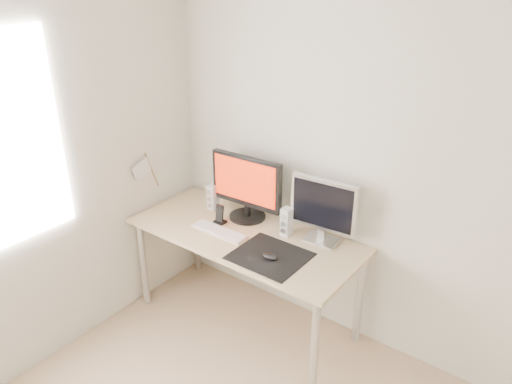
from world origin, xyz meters
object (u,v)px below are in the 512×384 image
Objects in this scene: second_monitor at (323,208)px; mouse at (270,256)px; main_monitor at (246,185)px; phone_dock at (220,218)px; speaker_right at (286,222)px; keyboard at (219,231)px; desk at (245,243)px; speaker_left at (213,197)px.

mouse is at bearing -110.05° from second_monitor.
main_monitor reaches higher than phone_dock.
speaker_right is 1.39× the size of phone_dock.
second_monitor is at bearing 69.95° from mouse.
main_monitor is 0.37m from keyboard.
desk is 8.24× the size of speaker_right.
phone_dock is (0.18, -0.13, -0.05)m from speaker_left.
main_monitor is at bearing 142.54° from mouse.
main_monitor is (-0.12, 0.18, 0.33)m from desk.
speaker_right is at bearing 17.58° from phone_dock.
second_monitor is at bearing 25.79° from desk.
mouse is 0.74× the size of phone_dock.
desk is at bearing -146.41° from speaker_right.
phone_dock is at bearing 127.75° from keyboard.
second_monitor is (0.59, 0.04, -0.01)m from main_monitor.
main_monitor is 0.59m from second_monitor.
mouse is 0.46m from second_monitor.
main_monitor is 2.84× the size of speaker_right.
desk is 0.47m from speaker_left.
speaker_left is at bearing 143.10° from phone_dock.
second_monitor is at bearing 27.36° from keyboard.
keyboard is (0.26, -0.24, -0.09)m from speaker_left.
speaker_left reaches higher than phone_dock.
speaker_left is at bearing 157.34° from mouse.
desk is 0.26m from phone_dock.
mouse is at bearing -73.99° from speaker_right.
desk is 2.90× the size of main_monitor.
desk is (-0.32, 0.16, -0.10)m from mouse.
phone_dock is at bearing 162.86° from mouse.
speaker_right is at bearing -163.20° from second_monitor.
second_monitor is 3.24× the size of phone_dock.
speaker_right is (0.36, -0.03, -0.16)m from main_monitor.
keyboard is at bearing -52.25° from phone_dock.
mouse is 0.61m from main_monitor.
second_monitor is 2.33× the size of speaker_left.
mouse is 0.37m from desk.
second_monitor reaches higher than speaker_right.
mouse is 0.19× the size of main_monitor.
speaker_left is 1.00× the size of speaker_right.
second_monitor is 1.07× the size of keyboard.
phone_dock is (-0.08, 0.10, 0.03)m from keyboard.
speaker_left is at bearing 160.65° from desk.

